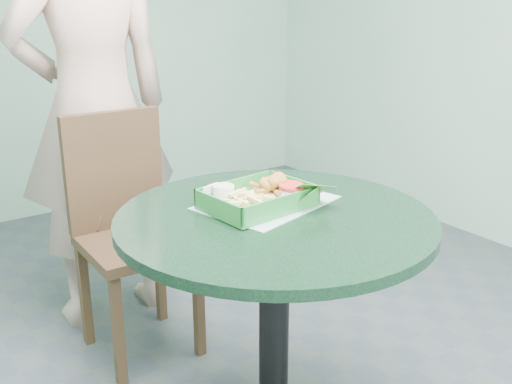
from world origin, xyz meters
TOP-DOWN VIEW (x-y plane):
  - cafe_table at (0.00, 0.00)m, footprint 0.89×0.89m
  - dining_chair at (-0.10, 0.80)m, footprint 0.38×0.39m
  - diner_person at (-0.09, 1.08)m, footprint 0.82×0.56m
  - placemat at (0.04, 0.09)m, footprint 0.43×0.36m
  - food_basket at (-0.01, 0.07)m, footprint 0.29×0.21m
  - crab_sandwich at (0.06, 0.08)m, footprint 0.13×0.13m
  - fries_pile at (-0.06, 0.08)m, footprint 0.13×0.14m
  - sauce_ramekin at (-0.08, 0.14)m, footprint 0.06×0.06m
  - garnish_cup at (0.08, 0.01)m, footprint 0.13×0.13m

SIDE VIEW (x-z plane):
  - dining_chair at x=-0.10m, z-range 0.07..1.00m
  - cafe_table at x=0.00m, z-range 0.21..0.96m
  - placemat at x=0.04m, z-range 0.75..0.75m
  - food_basket at x=-0.01m, z-range 0.74..0.80m
  - fries_pile at x=-0.06m, z-range 0.77..0.81m
  - garnish_cup at x=0.08m, z-range 0.77..0.82m
  - crab_sandwich at x=0.06m, z-range 0.76..0.84m
  - sauce_ramekin at x=-0.08m, z-range 0.78..0.82m
  - diner_person at x=-0.09m, z-range 0.00..2.22m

